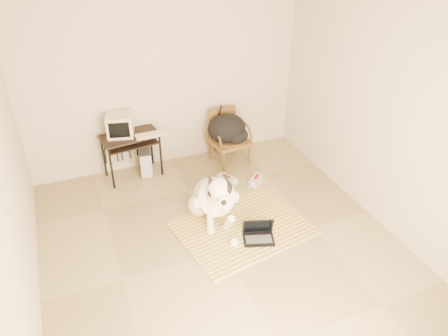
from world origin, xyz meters
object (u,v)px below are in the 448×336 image
rattan_chair (228,137)px  crt_monitor (120,125)px  pc_tower (145,161)px  backpack (228,130)px  dog (214,198)px  laptop (258,234)px  computer_desk (131,141)px

rattan_chair → crt_monitor: bearing=174.1°
pc_tower → backpack: bearing=-9.9°
dog → laptop: dog is taller
crt_monitor → computer_desk: bearing=-29.4°
crt_monitor → backpack: (1.52, -0.22, -0.26)m
dog → pc_tower: size_ratio=2.92×
laptop → pc_tower: (-0.88, 2.00, 0.11)m
laptop → computer_desk: computer_desk is taller
crt_monitor → pc_tower: (0.29, -0.01, -0.63)m
computer_desk → rattan_chair: 1.45m
dog → backpack: size_ratio=2.11×
backpack → dog: bearing=-119.5°
dog → laptop: bearing=-55.6°
dog → pc_tower: 1.57m
pc_tower → rattan_chair: rattan_chair is taller
crt_monitor → rattan_chair: 1.61m
pc_tower → crt_monitor: bearing=178.4°
dog → pc_tower: dog is taller
laptop → backpack: 1.88m
computer_desk → backpack: bearing=-6.6°
backpack → computer_desk: bearing=173.4°
computer_desk → rattan_chair: size_ratio=1.06×
dog → backpack: 1.46m
pc_tower → rattan_chair: bearing=-6.9°
backpack → crt_monitor: bearing=171.6°
laptop → rattan_chair: (0.37, 1.85, 0.32)m
dog → crt_monitor: (-0.81, 1.48, 0.47)m
rattan_chair → backpack: (-0.02, -0.07, 0.16)m
pc_tower → backpack: size_ratio=0.72×
rattan_chair → backpack: rattan_chair is taller
laptop → backpack: backpack is taller
laptop → crt_monitor: 2.44m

